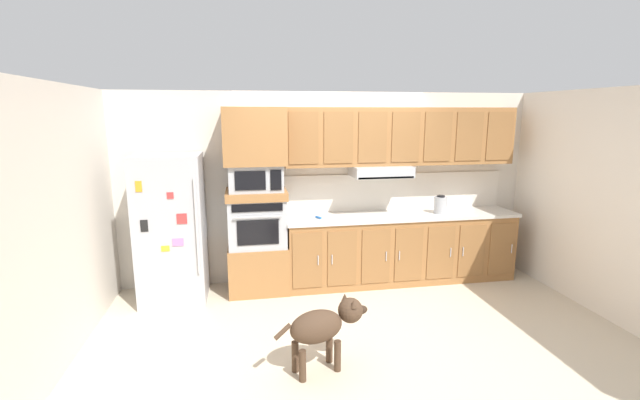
# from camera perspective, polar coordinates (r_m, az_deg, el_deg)

# --- Properties ---
(ground_plane) EXTENTS (9.60, 9.60, 0.00)m
(ground_plane) POSITION_cam_1_polar(r_m,az_deg,el_deg) (5.17, 3.73, -14.14)
(ground_plane) COLOR beige
(back_kitchen_wall) EXTENTS (6.20, 0.12, 2.50)m
(back_kitchen_wall) POSITION_cam_1_polar(r_m,az_deg,el_deg) (5.83, 1.29, 1.76)
(back_kitchen_wall) COLOR beige
(back_kitchen_wall) RESTS_ON ground
(side_panel_left) EXTENTS (0.12, 7.10, 2.50)m
(side_panel_left) POSITION_cam_1_polar(r_m,az_deg,el_deg) (4.92, -29.64, -1.58)
(side_panel_left) COLOR beige
(side_panel_left) RESTS_ON ground
(side_panel_right) EXTENTS (0.12, 7.10, 2.50)m
(side_panel_right) POSITION_cam_1_polar(r_m,az_deg,el_deg) (6.08, 30.49, 0.56)
(side_panel_right) COLOR silver
(side_panel_right) RESTS_ON ground
(refrigerator) EXTENTS (0.76, 0.73, 1.76)m
(refrigerator) POSITION_cam_1_polar(r_m,az_deg,el_deg) (5.44, -19.03, -3.55)
(refrigerator) COLOR #ADADB2
(refrigerator) RESTS_ON ground
(oven_base_cabinet) EXTENTS (0.74, 0.62, 0.60)m
(oven_base_cabinet) POSITION_cam_1_polar(r_m,az_deg,el_deg) (5.62, -8.14, -8.78)
(oven_base_cabinet) COLOR #996638
(oven_base_cabinet) RESTS_ON ground
(built_in_oven) EXTENTS (0.70, 0.62, 0.60)m
(built_in_oven) POSITION_cam_1_polar(r_m,az_deg,el_deg) (5.44, -8.32, -2.84)
(built_in_oven) COLOR #A8AAAF
(built_in_oven) RESTS_ON oven_base_cabinet
(appliance_mid_shelf) EXTENTS (0.74, 0.62, 0.10)m
(appliance_mid_shelf) POSITION_cam_1_polar(r_m,az_deg,el_deg) (5.36, -8.43, 0.79)
(appliance_mid_shelf) COLOR #996638
(appliance_mid_shelf) RESTS_ON built_in_oven
(microwave) EXTENTS (0.64, 0.54, 0.32)m
(microwave) POSITION_cam_1_polar(r_m,az_deg,el_deg) (5.33, -8.49, 3.01)
(microwave) COLOR #A8AAAF
(microwave) RESTS_ON appliance_mid_shelf
(appliance_upper_cabinet) EXTENTS (0.74, 0.62, 0.68)m
(appliance_upper_cabinet) POSITION_cam_1_polar(r_m,az_deg,el_deg) (5.28, -8.66, 8.38)
(appliance_upper_cabinet) COLOR #996638
(appliance_upper_cabinet) RESTS_ON microwave
(lower_cabinet_run) EXTENTS (3.05, 0.63, 0.88)m
(lower_cabinet_run) POSITION_cam_1_polar(r_m,az_deg,el_deg) (5.93, 10.58, -6.34)
(lower_cabinet_run) COLOR #996638
(lower_cabinet_run) RESTS_ON ground
(countertop_slab) EXTENTS (3.09, 0.64, 0.04)m
(countertop_slab) POSITION_cam_1_polar(r_m,az_deg,el_deg) (5.81, 10.73, -2.00)
(countertop_slab) COLOR beige
(countertop_slab) RESTS_ON lower_cabinet_run
(backsplash_panel) EXTENTS (3.09, 0.02, 0.50)m
(backsplash_panel) POSITION_cam_1_polar(r_m,az_deg,el_deg) (6.02, 9.86, 1.13)
(backsplash_panel) COLOR silver
(backsplash_panel) RESTS_ON countertop_slab
(upper_cabinet_with_hood) EXTENTS (3.05, 0.48, 0.88)m
(upper_cabinet_with_hood) POSITION_cam_1_polar(r_m,az_deg,el_deg) (5.77, 10.51, 8.00)
(upper_cabinet_with_hood) COLOR #996638
(upper_cabinet_with_hood) RESTS_ON backsplash_panel
(screwdriver) EXTENTS (0.16, 0.16, 0.03)m
(screwdriver) POSITION_cam_1_polar(r_m,az_deg,el_deg) (5.46, -0.13, -2.29)
(screwdriver) COLOR blue
(screwdriver) RESTS_ON countertop_slab
(electric_kettle) EXTENTS (0.17, 0.17, 0.24)m
(electric_kettle) POSITION_cam_1_polar(r_m,az_deg,el_deg) (5.94, 15.65, -0.61)
(electric_kettle) COLOR #A8AAAF
(electric_kettle) RESTS_ON countertop_slab
(dog) EXTENTS (0.89, 0.41, 0.63)m
(dog) POSITION_cam_1_polar(r_m,az_deg,el_deg) (3.90, 0.58, -16.20)
(dog) COLOR #473323
(dog) RESTS_ON ground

